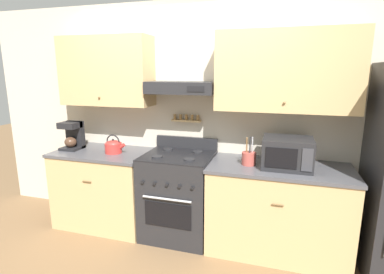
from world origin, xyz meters
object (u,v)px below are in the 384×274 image
(utensil_crock, at_px, (249,158))
(stove_range, at_px, (178,195))
(coffee_maker, at_px, (73,135))
(microwave, at_px, (287,153))
(tea_kettle, at_px, (114,146))

(utensil_crock, bearing_deg, stove_range, 177.56)
(stove_range, relative_size, coffee_maker, 3.25)
(coffee_maker, bearing_deg, utensil_crock, -0.77)
(coffee_maker, bearing_deg, stove_range, 0.18)
(microwave, bearing_deg, coffee_maker, 179.76)
(tea_kettle, relative_size, coffee_maker, 0.74)
(microwave, distance_m, utensil_crock, 0.37)
(stove_range, bearing_deg, utensil_crock, -2.44)
(tea_kettle, xyz_separation_m, utensil_crock, (1.51, 0.00, -0.01))
(coffee_maker, bearing_deg, tea_kettle, -2.86)
(coffee_maker, xyz_separation_m, utensil_crock, (2.06, -0.03, -0.09))
(coffee_maker, distance_m, utensil_crock, 2.07)
(stove_range, bearing_deg, coffee_maker, -179.82)
(tea_kettle, height_order, microwave, microwave)
(stove_range, height_order, tea_kettle, tea_kettle)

